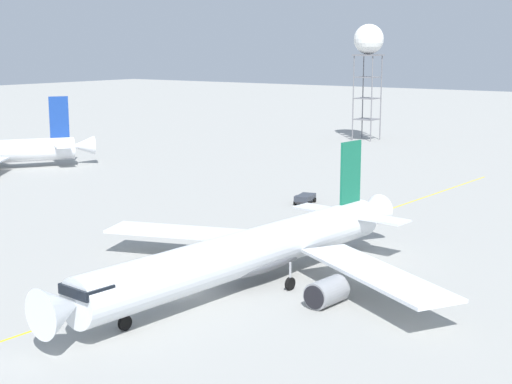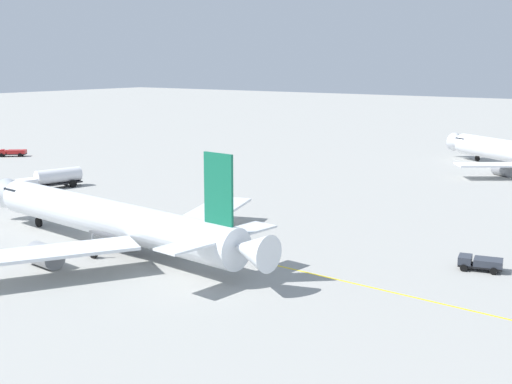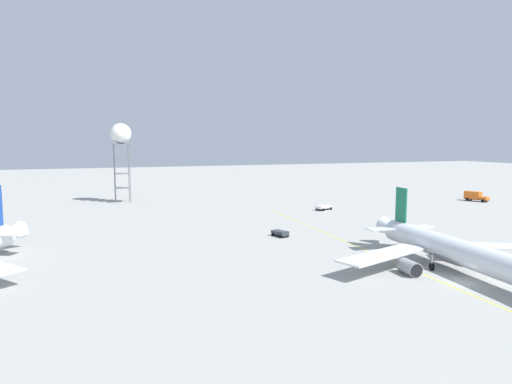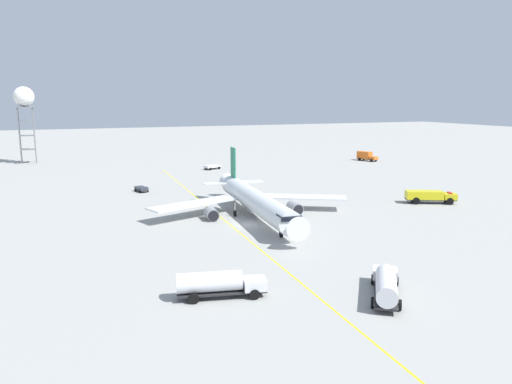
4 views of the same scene
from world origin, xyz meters
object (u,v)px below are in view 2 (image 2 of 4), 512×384
(airliner_main, at_px, (113,221))
(fuel_tanker_truck, at_px, (53,178))
(baggage_truck_truck, at_px, (480,263))
(ops_pickup_truck, at_px, (12,152))

(airliner_main, relative_size, fuel_tanker_truck, 4.27)
(baggage_truck_truck, bearing_deg, fuel_tanker_truck, -16.25)
(baggage_truck_truck, xyz_separation_m, fuel_tanker_truck, (-63.84, 2.78, 0.87))
(airliner_main, xyz_separation_m, fuel_tanker_truck, (-31.98, 17.26, -1.26))
(ops_pickup_truck, xyz_separation_m, baggage_truck_truck, (98.49, -19.79, -0.09))
(ops_pickup_truck, distance_m, fuel_tanker_truck, 38.61)
(ops_pickup_truck, distance_m, baggage_truck_truck, 100.46)
(airliner_main, bearing_deg, baggage_truck_truck, -150.25)
(ops_pickup_truck, bearing_deg, fuel_tanker_truck, 112.71)
(airliner_main, xyz_separation_m, baggage_truck_truck, (31.86, 14.48, -2.13))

